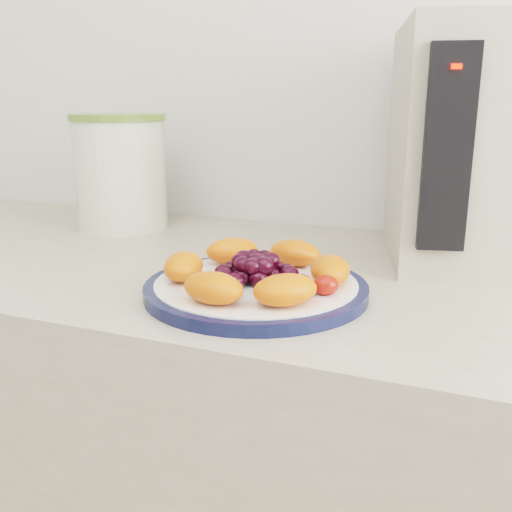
% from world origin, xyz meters
% --- Properties ---
extents(wall_back, '(3.50, 0.02, 2.60)m').
position_xyz_m(wall_back, '(0.00, 1.51, 1.30)').
color(wall_back, silver).
rests_on(wall_back, floor).
extents(plate_rim, '(0.28, 0.28, 0.01)m').
position_xyz_m(plate_rim, '(0.04, 1.07, 0.91)').
color(plate_rim, '#10183D').
rests_on(plate_rim, counter).
extents(plate_face, '(0.25, 0.25, 0.02)m').
position_xyz_m(plate_face, '(0.04, 1.07, 0.91)').
color(plate_face, white).
rests_on(plate_face, counter).
extents(canister, '(0.17, 0.17, 0.20)m').
position_xyz_m(canister, '(-0.34, 1.34, 1.00)').
color(canister, '#466610').
rests_on(canister, counter).
extents(canister_lid, '(0.18, 0.18, 0.01)m').
position_xyz_m(canister_lid, '(-0.34, 1.34, 1.11)').
color(canister_lid, olive).
rests_on(canister_lid, canister).
extents(appliance_body, '(0.25, 0.31, 0.34)m').
position_xyz_m(appliance_body, '(0.26, 1.35, 1.07)').
color(appliance_body, '#A9A391').
rests_on(appliance_body, counter).
extents(appliance_panel, '(0.06, 0.03, 0.25)m').
position_xyz_m(appliance_panel, '(0.25, 1.20, 1.08)').
color(appliance_panel, black).
rests_on(appliance_panel, appliance_body).
extents(appliance_led, '(0.01, 0.01, 0.01)m').
position_xyz_m(appliance_led, '(0.25, 1.19, 1.17)').
color(appliance_led, '#FF0C05').
rests_on(appliance_led, appliance_panel).
extents(fruit_plate, '(0.24, 0.24, 0.04)m').
position_xyz_m(fruit_plate, '(0.04, 1.07, 0.93)').
color(fruit_plate, '#FF4B14').
rests_on(fruit_plate, plate_face).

